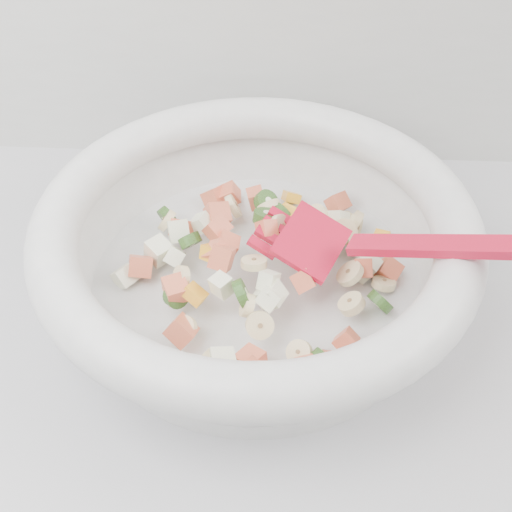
{
  "coord_description": "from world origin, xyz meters",
  "views": [
    {
      "loc": [
        0.14,
        1.03,
        1.38
      ],
      "look_at": [
        0.12,
        1.48,
        0.95
      ],
      "focal_mm": 45.0,
      "sensor_mm": 36.0,
      "label": 1
    }
  ],
  "objects": [
    {
      "name": "mixing_bowl",
      "position": [
        0.12,
        1.48,
        0.96
      ],
      "size": [
        0.51,
        0.42,
        0.16
      ],
      "color": "white",
      "rests_on": "counter"
    },
    {
      "name": "counter",
      "position": [
        0.0,
        1.45,
        0.45
      ],
      "size": [
        2.0,
        0.6,
        0.9
      ],
      "primitive_type": "cube",
      "color": "#A4A2A8",
      "rests_on": "ground"
    }
  ]
}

